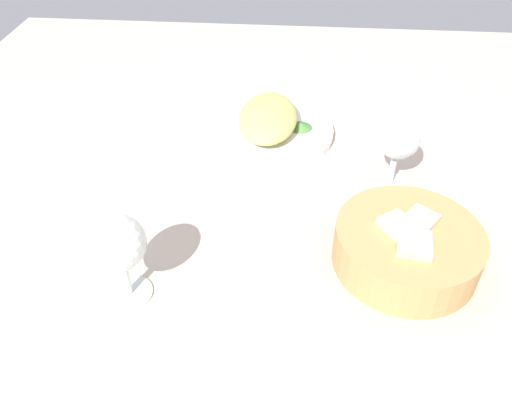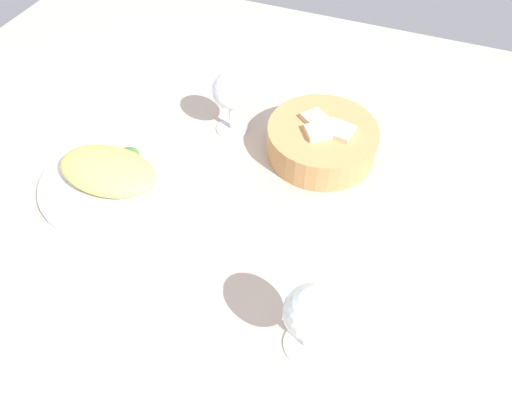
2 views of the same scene
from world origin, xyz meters
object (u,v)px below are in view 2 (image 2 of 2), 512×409
Objects in this scene: plate at (112,182)px; wine_glass_near at (312,315)px; wine_glass_far at (231,94)px; bread_basket at (322,140)px.

plate is 1.91× the size of wine_glass_near.
plate is at bearing -122.82° from wine_glass_far.
wine_glass_far is at bearing 125.98° from wine_glass_near.
wine_glass_far is (-17.76, 0.17, 5.18)cm from bread_basket.
wine_glass_near reaches higher than wine_glass_far.
plate is 43.57cm from wine_glass_near.
wine_glass_far is (-26.42, 36.40, -0.41)cm from wine_glass_near.
wine_glass_far is (13.56, 21.03, 7.57)cm from plate.
wine_glass_far is at bearing 179.44° from bread_basket.
plate is 1.99× the size of wine_glass_far.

